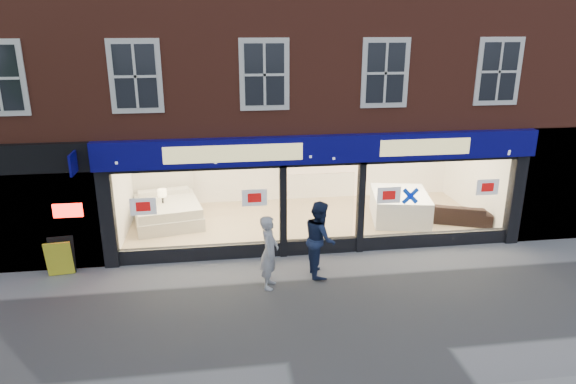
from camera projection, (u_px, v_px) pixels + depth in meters
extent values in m
plane|color=gray|center=(349.00, 312.00, 11.15)|extent=(120.00, 120.00, 0.00)
cube|color=tan|center=(307.00, 222.00, 16.08)|extent=(11.00, 4.50, 0.10)
cube|color=brown|center=(300.00, 0.00, 15.67)|extent=(19.00, 8.00, 6.70)
cube|color=#080668|center=(325.00, 149.00, 12.94)|extent=(11.40, 0.28, 0.70)
cube|color=black|center=(321.00, 246.00, 13.99)|extent=(11.00, 0.18, 0.40)
cube|color=black|center=(108.00, 219.00, 12.89)|extent=(0.35, 0.30, 2.60)
cube|color=black|center=(515.00, 199.00, 14.35)|extent=(0.35, 0.30, 2.60)
cube|color=white|center=(198.00, 209.00, 13.09)|extent=(4.20, 0.02, 2.10)
cube|color=white|center=(440.00, 198.00, 13.96)|extent=(4.20, 0.02, 2.10)
cube|color=white|center=(321.00, 211.00, 13.85)|extent=(1.80, 0.02, 2.10)
cube|color=silver|center=(296.00, 165.00, 17.81)|extent=(11.00, 0.20, 2.60)
cube|color=#FFEAC6|center=(308.00, 142.00, 15.28)|extent=(11.00, 4.50, 0.12)
cube|color=black|center=(21.00, 206.00, 12.73)|extent=(3.80, 0.60, 3.30)
cube|color=#FF140C|center=(68.00, 211.00, 12.58)|extent=(0.70, 0.04, 0.35)
cube|color=beige|center=(168.00, 216.00, 15.86)|extent=(2.33, 2.59, 0.40)
cube|color=beige|center=(167.00, 206.00, 15.75)|extent=(2.23, 2.49, 0.28)
cube|color=beige|center=(163.00, 190.00, 16.78)|extent=(2.01, 0.51, 1.36)
cube|color=beige|center=(150.00, 193.00, 16.29)|extent=(0.79, 0.50, 0.14)
cube|color=beige|center=(177.00, 190.00, 16.55)|extent=(0.79, 0.50, 0.14)
cube|color=brown|center=(164.00, 216.00, 15.70)|extent=(0.54, 0.54, 0.55)
cube|color=white|center=(399.00, 214.00, 16.19)|extent=(2.07, 2.41, 0.28)
cube|color=white|center=(400.00, 206.00, 16.10)|extent=(2.07, 2.41, 0.28)
cube|color=white|center=(400.00, 198.00, 16.01)|extent=(2.07, 2.41, 0.28)
imported|color=black|center=(458.00, 213.00, 15.86)|extent=(2.12, 1.46, 0.58)
cube|color=yellow|center=(60.00, 257.00, 12.66)|extent=(0.67, 0.47, 0.96)
imported|color=#A7A8AE|center=(269.00, 252.00, 11.96)|extent=(0.59, 0.74, 1.79)
imported|color=#182445|center=(320.00, 238.00, 12.56)|extent=(0.73, 0.93, 1.91)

